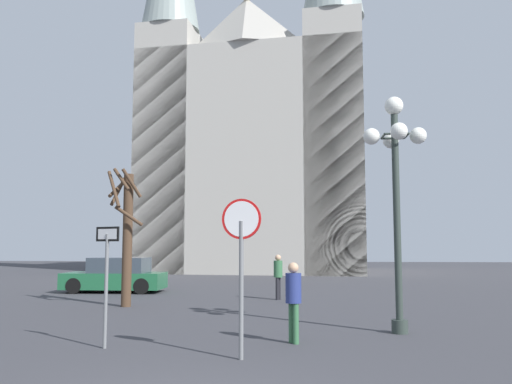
# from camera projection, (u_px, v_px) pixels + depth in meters

# --- Properties ---
(cathedral) EXTENTS (17.50, 15.11, 32.09)m
(cathedral) POSITION_uv_depth(u_px,v_px,m) (259.00, 141.00, 41.63)
(cathedral) COLOR #ADA89E
(cathedral) RESTS_ON ground
(stop_sign) EXTENTS (0.71, 0.17, 2.77)m
(stop_sign) POSITION_uv_depth(u_px,v_px,m) (241.00, 247.00, 9.32)
(stop_sign) COLOR slate
(stop_sign) RESTS_ON ground
(one_way_arrow_sign) EXTENTS (0.55, 0.29, 2.31)m
(one_way_arrow_sign) POSITION_uv_depth(u_px,v_px,m) (107.00, 270.00, 10.28)
(one_way_arrow_sign) COLOR slate
(one_way_arrow_sign) RESTS_ON ground
(street_lamp) EXTENTS (1.45, 1.45, 5.40)m
(street_lamp) POSITION_uv_depth(u_px,v_px,m) (396.00, 169.00, 12.23)
(street_lamp) COLOR #2D3833
(street_lamp) RESTS_ON ground
(bare_tree) EXTENTS (1.37, 1.29, 4.48)m
(bare_tree) POSITION_uv_depth(u_px,v_px,m) (126.00, 232.00, 17.28)
(bare_tree) COLOR #473323
(bare_tree) RESTS_ON ground
(parked_car_near_green) EXTENTS (4.16, 1.94, 1.45)m
(parked_car_near_green) POSITION_uv_depth(u_px,v_px,m) (116.00, 276.00, 22.41)
(parked_car_near_green) COLOR #1E5B38
(parked_car_near_green) RESTS_ON ground
(pedestrian_walking) EXTENTS (0.32, 0.32, 1.62)m
(pedestrian_walking) POSITION_uv_depth(u_px,v_px,m) (278.00, 272.00, 19.36)
(pedestrian_walking) COLOR black
(pedestrian_walking) RESTS_ON ground
(pedestrian_standing) EXTENTS (0.32, 0.32, 1.61)m
(pedestrian_standing) POSITION_uv_depth(u_px,v_px,m) (293.00, 294.00, 10.75)
(pedestrian_standing) COLOR #33663F
(pedestrian_standing) RESTS_ON ground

